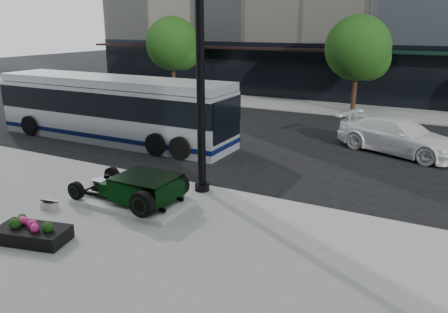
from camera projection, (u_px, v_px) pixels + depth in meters
The scene contains 10 objects.
ground at pixel (248, 174), 16.01m from camera, with size 120.00×120.00×0.00m, color black.
sidewalk_far at pixel (340, 109), 27.85m from camera, with size 70.00×4.00×0.12m, color gray.
street_trees at pixel (360, 51), 25.48m from camera, with size 29.80×3.80×5.70m.
display_plinth at pixel (133, 201), 13.01m from camera, with size 3.40×1.80×0.15m, color silver.
hot_rod at pixel (141, 187), 12.72m from camera, with size 3.22×2.00×0.81m.
info_plaque at pixel (50, 205), 12.64m from camera, with size 0.44×0.36×0.31m.
lamppost at pixel (200, 65), 12.93m from camera, with size 0.47×0.47×8.58m.
flower_planter at pixel (32, 233), 10.73m from camera, with size 1.92×1.27×0.57m.
transit_bus at pixel (113, 108), 20.38m from camera, with size 12.12×2.88×2.92m.
white_sedan at pixel (398, 136), 18.41m from camera, with size 2.10×5.17×1.50m, color white.
Camera 1 is at (6.23, -13.82, 5.26)m, focal length 35.00 mm.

